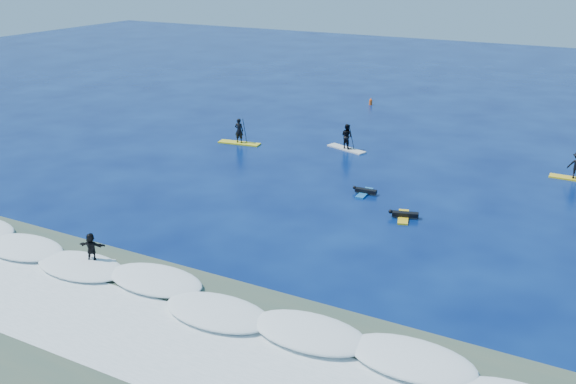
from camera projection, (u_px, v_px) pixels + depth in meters
The scene contains 10 objects.
ground at pixel (248, 209), 36.98m from camera, with size 160.00×160.00×0.00m, color #030F42.
shallow_water at pixel (62, 326), 25.45m from camera, with size 90.00×13.00×0.01m, color #3B5043.
breaking_wave at pixel (131, 283), 28.75m from camera, with size 40.00×6.00×0.30m, color white.
whitewater at pixel (81, 315), 26.28m from camera, with size 34.00×5.00×0.02m, color silver.
sup_paddler_left at pixel (239, 135), 49.36m from camera, with size 3.39×1.29×2.32m.
sup_paddler_center at pixel (347, 139), 47.85m from camera, with size 3.35×1.80×2.29m.
prone_paddler_near at pixel (404, 215), 35.76m from camera, with size 1.67×2.19×0.44m.
prone_paddler_far at pixel (365, 192), 39.31m from camera, with size 1.54×1.95×0.41m.
wave_surfer at pixel (92, 249), 30.14m from camera, with size 2.14×1.17×1.50m.
marker_buoy at pixel (371, 102), 61.99m from camera, with size 0.31×0.31×0.73m.
Camera 1 is at (18.34, -29.02, 13.96)m, focal length 40.00 mm.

